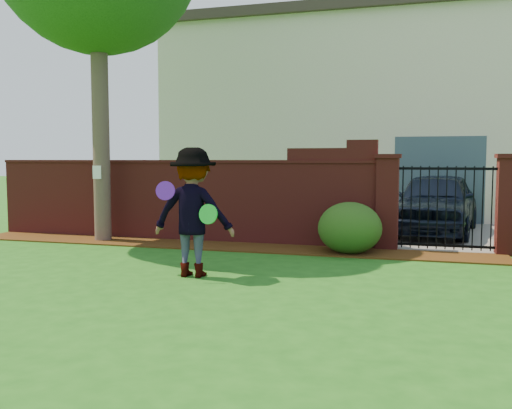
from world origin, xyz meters
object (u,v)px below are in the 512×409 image
(man, at_px, (192,212))
(car, at_px, (434,203))
(frisbee_green, at_px, (208,214))
(frisbee_purple, at_px, (165,191))

(man, bearing_deg, car, -124.10)
(car, bearing_deg, frisbee_green, -110.11)
(man, relative_size, frisbee_purple, 6.91)
(car, relative_size, frisbee_green, 14.60)
(frisbee_green, bearing_deg, man, 152.45)
(man, xyz_separation_m, frisbee_purple, (-0.29, -0.29, 0.34))
(man, relative_size, frisbee_green, 6.60)
(car, distance_m, man, 7.03)
(frisbee_green, bearing_deg, frisbee_purple, -169.15)
(car, distance_m, frisbee_purple, 7.45)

